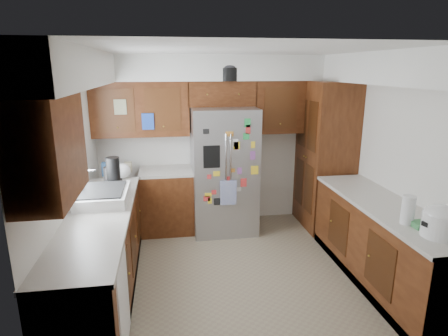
{
  "coord_description": "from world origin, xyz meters",
  "views": [
    {
      "loc": [
        -0.8,
        -3.91,
        2.33
      ],
      "look_at": [
        -0.13,
        0.35,
        1.17
      ],
      "focal_mm": 30.0,
      "sensor_mm": 36.0,
      "label": 1
    }
  ],
  "objects_px": {
    "pantry": "(325,156)",
    "fridge": "(224,171)",
    "rice_cooker": "(442,221)",
    "paper_towel": "(408,210)"
  },
  "relations": [
    {
      "from": "pantry",
      "to": "fridge",
      "type": "bearing_deg",
      "value": 177.94
    },
    {
      "from": "rice_cooker",
      "to": "paper_towel",
      "type": "height_order",
      "value": "rice_cooker"
    },
    {
      "from": "pantry",
      "to": "fridge",
      "type": "height_order",
      "value": "pantry"
    },
    {
      "from": "fridge",
      "to": "paper_towel",
      "type": "height_order",
      "value": "fridge"
    },
    {
      "from": "pantry",
      "to": "paper_towel",
      "type": "bearing_deg",
      "value": -93.02
    },
    {
      "from": "pantry",
      "to": "rice_cooker",
      "type": "relative_size",
      "value": 6.66
    },
    {
      "from": "pantry",
      "to": "rice_cooker",
      "type": "xyz_separation_m",
      "value": [
        -0.0,
        -2.42,
        -0.01
      ]
    },
    {
      "from": "pantry",
      "to": "fridge",
      "type": "distance_m",
      "value": 1.51
    },
    {
      "from": "pantry",
      "to": "fridge",
      "type": "relative_size",
      "value": 1.19
    },
    {
      "from": "fridge",
      "to": "pantry",
      "type": "bearing_deg",
      "value": -2.06
    }
  ]
}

